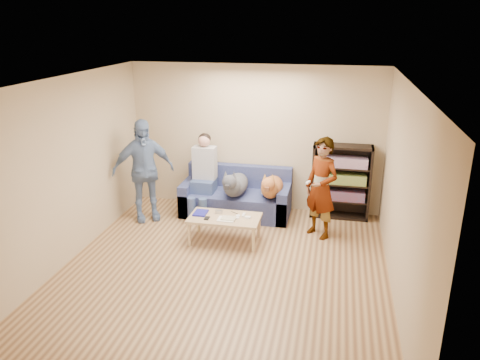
% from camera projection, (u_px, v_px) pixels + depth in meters
% --- Properties ---
extents(ground, '(5.00, 5.00, 0.00)m').
position_uv_depth(ground, '(222.00, 273.00, 6.46)').
color(ground, brown).
rests_on(ground, ground).
extents(ceiling, '(5.00, 5.00, 0.00)m').
position_uv_depth(ceiling, '(219.00, 82.00, 5.60)').
color(ceiling, white).
rests_on(ceiling, ground).
extents(wall_back, '(4.50, 0.00, 4.50)m').
position_uv_depth(wall_back, '(255.00, 138.00, 8.34)').
color(wall_back, tan).
rests_on(wall_back, ground).
extents(wall_front, '(4.50, 0.00, 4.50)m').
position_uv_depth(wall_front, '(144.00, 287.00, 3.72)').
color(wall_front, tan).
rests_on(wall_front, ground).
extents(wall_left, '(0.00, 5.00, 5.00)m').
position_uv_depth(wall_left, '(63.00, 173.00, 6.47)').
color(wall_left, tan).
rests_on(wall_left, ground).
extents(wall_right, '(0.00, 5.00, 5.00)m').
position_uv_depth(wall_right, '(403.00, 197.00, 5.59)').
color(wall_right, tan).
rests_on(wall_right, ground).
extents(blanket, '(0.41, 0.34, 0.14)m').
position_uv_depth(blanket, '(273.00, 193.00, 8.01)').
color(blanket, silver).
rests_on(blanket, sofa).
extents(person_standing_right, '(0.70, 0.67, 1.62)m').
position_uv_depth(person_standing_right, '(321.00, 188.00, 7.31)').
color(person_standing_right, gray).
rests_on(person_standing_right, ground).
extents(person_standing_left, '(1.11, 0.93, 1.77)m').
position_uv_depth(person_standing_left, '(143.00, 170.00, 7.92)').
color(person_standing_left, '#7186B5').
rests_on(person_standing_left, ground).
extents(held_controller, '(0.07, 0.12, 0.03)m').
position_uv_depth(held_controller, '(308.00, 182.00, 7.11)').
color(held_controller, white).
rests_on(held_controller, person_standing_right).
extents(notebook_blue, '(0.20, 0.26, 0.03)m').
position_uv_depth(notebook_blue, '(201.00, 213.00, 7.34)').
color(notebook_blue, '#1A1B93').
rests_on(notebook_blue, coffee_table).
extents(papers, '(0.26, 0.20, 0.02)m').
position_uv_depth(papers, '(226.00, 219.00, 7.12)').
color(papers, white).
rests_on(papers, coffee_table).
extents(magazine, '(0.22, 0.17, 0.01)m').
position_uv_depth(magazine, '(228.00, 218.00, 7.13)').
color(magazine, beige).
rests_on(magazine, coffee_table).
extents(camera_silver, '(0.11, 0.06, 0.05)m').
position_uv_depth(camera_silver, '(219.00, 212.00, 7.35)').
color(camera_silver, '#B1B1B5').
rests_on(camera_silver, coffee_table).
extents(controller_a, '(0.04, 0.13, 0.03)m').
position_uv_depth(controller_a, '(244.00, 215.00, 7.26)').
color(controller_a, white).
rests_on(controller_a, coffee_table).
extents(controller_b, '(0.09, 0.06, 0.03)m').
position_uv_depth(controller_b, '(248.00, 217.00, 7.17)').
color(controller_b, white).
rests_on(controller_b, coffee_table).
extents(headphone_cup_a, '(0.07, 0.07, 0.02)m').
position_uv_depth(headphone_cup_a, '(237.00, 218.00, 7.16)').
color(headphone_cup_a, white).
rests_on(headphone_cup_a, coffee_table).
extents(headphone_cup_b, '(0.07, 0.07, 0.02)m').
position_uv_depth(headphone_cup_b, '(238.00, 216.00, 7.24)').
color(headphone_cup_b, white).
rests_on(headphone_cup_b, coffee_table).
extents(pen_orange, '(0.13, 0.06, 0.01)m').
position_uv_depth(pen_orange, '(221.00, 221.00, 7.08)').
color(pen_orange, orange).
rests_on(pen_orange, coffee_table).
extents(pen_black, '(0.13, 0.08, 0.01)m').
position_uv_depth(pen_black, '(235.00, 213.00, 7.37)').
color(pen_black, black).
rests_on(pen_black, coffee_table).
extents(wallet, '(0.07, 0.12, 0.02)m').
position_uv_depth(wallet, '(207.00, 218.00, 7.16)').
color(wallet, black).
rests_on(wallet, coffee_table).
extents(sofa, '(1.90, 0.85, 0.82)m').
position_uv_depth(sofa, '(237.00, 198.00, 8.35)').
color(sofa, '#515B93').
rests_on(sofa, ground).
extents(person_seated, '(0.40, 0.73, 1.47)m').
position_uv_depth(person_seated, '(203.00, 172.00, 8.18)').
color(person_seated, '#3D4786').
rests_on(person_seated, sofa).
extents(dog_gray, '(0.40, 1.24, 0.57)m').
position_uv_depth(dog_gray, '(235.00, 185.00, 8.01)').
color(dog_gray, '#4B4D55').
rests_on(dog_gray, sofa).
extents(dog_tan, '(0.37, 1.15, 0.54)m').
position_uv_depth(dog_tan, '(271.00, 187.00, 7.94)').
color(dog_tan, '#B86038').
rests_on(dog_tan, sofa).
extents(coffee_table, '(1.10, 0.60, 0.42)m').
position_uv_depth(coffee_table, '(225.00, 220.00, 7.24)').
color(coffee_table, tan).
rests_on(coffee_table, ground).
extents(bookshelf, '(1.00, 0.34, 1.30)m').
position_uv_depth(bookshelf, '(341.00, 180.00, 8.09)').
color(bookshelf, black).
rests_on(bookshelf, ground).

